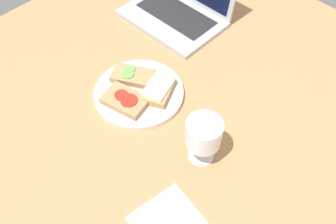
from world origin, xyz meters
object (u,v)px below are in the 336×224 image
wine_glass (204,135)px  sandwich_with_tomato (125,100)px  sandwich_with_cheese (157,91)px  plate (139,93)px  sandwich_with_cucumber (133,76)px  laptop (181,3)px

wine_glass → sandwich_with_tomato: bearing=-174.9°
sandwich_with_tomato → sandwich_with_cheese: sandwich_with_cheese is taller
sandwich_with_cheese → sandwich_with_tomato: bearing=-115.5°
plate → sandwich_with_cheese: 5.64cm
sandwich_with_cucumber → laptop: (-10.94, 32.00, 1.89)cm
plate → sandwich_with_cheese: (4.32, 2.96, 2.11)cm
sandwich_with_cheese → laptop: (-20.06, 31.29, 1.58)cm
plate → sandwich_with_cucumber: size_ratio=1.86×
plate → sandwich_with_cucumber: sandwich_with_cucumber is taller
sandwich_with_cucumber → sandwich_with_cheese: size_ratio=1.08×
plate → sandwich_with_cucumber: (-4.80, 2.24, 1.80)cm
sandwich_with_cucumber → sandwich_with_cheese: bearing=4.5°
sandwich_with_tomato → sandwich_with_cheese: 9.05cm
sandwich_with_cucumber → wine_glass: bearing=-9.8°
sandwich_with_tomato → sandwich_with_cheese: size_ratio=1.06×
sandwich_with_tomato → laptop: laptop is taller
sandwich_with_cucumber → laptop: bearing=108.9°
sandwich_with_cucumber → sandwich_with_tomato: bearing=-54.9°
sandwich_with_cucumber → laptop: size_ratio=0.42×
sandwich_with_cheese → plate: bearing=-145.6°
plate → sandwich_with_tomato: bearing=-85.3°
sandwich_with_cucumber → sandwich_with_cheese: 9.15cm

